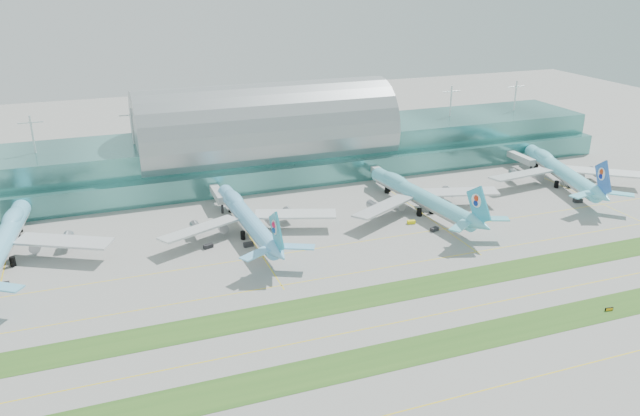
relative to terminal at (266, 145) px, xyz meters
name	(u,v)px	position (x,y,z in m)	size (l,w,h in m)	color
ground	(383,298)	(-0.01, -128.79, -14.23)	(700.00, 700.00, 0.00)	gray
terminal	(266,145)	(0.00, 0.00, 0.00)	(340.00, 69.10, 36.00)	#3D7A75
grass_strip_near	(429,347)	(-0.01, -156.79, -14.19)	(420.00, 12.00, 0.08)	#2D591E
grass_strip_far	(380,295)	(-0.01, -126.79, -14.19)	(420.00, 12.00, 0.08)	#2D591E
taxiline_a	(472,393)	(-0.01, -176.79, -14.22)	(420.00, 0.35, 0.01)	yellow
taxiline_b	(404,321)	(-0.01, -142.79, -14.22)	(420.00, 0.35, 0.01)	yellow
taxiline_c	(359,272)	(-0.01, -110.79, -14.22)	(420.00, 0.35, 0.01)	yellow
taxiline_d	(334,246)	(-0.01, -88.79, -14.22)	(420.00, 0.35, 0.01)	yellow
airliner_a	(2,242)	(-109.13, -61.75, -7.21)	(72.46, 82.71, 22.76)	#6AC4EB
airliner_b	(247,217)	(-26.47, -67.22, -7.69)	(67.74, 76.95, 21.18)	#6EC1F3
airliner_c	(420,195)	(44.81, -68.93, -7.54)	(68.96, 78.78, 21.69)	#62C7D9
airliner_d	(560,170)	(121.10, -61.25, -7.38)	(68.65, 79.35, 22.19)	#6EDDF3
gse_b	(3,285)	(-108.14, -82.28, -13.42)	(3.94, 1.90, 1.61)	black
gse_c	(208,246)	(-42.71, -75.23, -13.53)	(3.45, 1.50, 1.39)	black
gse_d	(248,244)	(-29.01, -78.79, -13.45)	(3.50, 1.64, 1.55)	black
gse_e	(411,222)	(35.44, -79.97, -13.58)	(3.03, 1.52, 1.30)	yellow
gse_f	(434,229)	(40.24, -89.35, -13.54)	(3.04, 1.80, 1.38)	black
gse_g	(578,201)	(112.63, -83.37, -13.41)	(3.59, 2.14, 1.63)	black
gse_h	(586,187)	(129.10, -69.68, -13.60)	(3.67, 1.58, 1.26)	black
taxiway_sign_east	(609,309)	(58.18, -158.28, -13.68)	(2.61, 0.63, 1.10)	black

